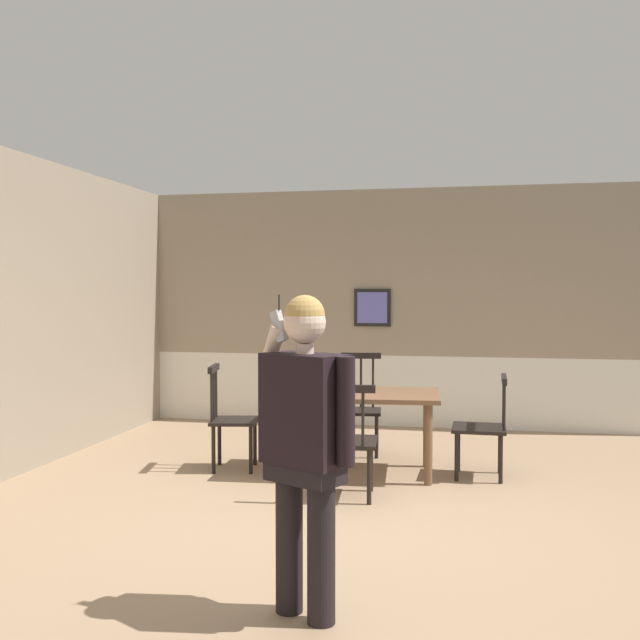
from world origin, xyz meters
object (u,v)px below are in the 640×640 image
object	(u,v)px
chair_at_table_head	(360,407)
chair_opposite_corner	(231,419)
chair_near_window	(483,426)
person_figure	(306,434)
dining_table	(354,403)
chair_by_doorway	(346,440)

from	to	relation	value
chair_at_table_head	chair_opposite_corner	xyz separation A→B (m)	(-1.08, -0.90, -0.00)
chair_near_window	chair_at_table_head	world-z (taller)	chair_at_table_head
chair_near_window	person_figure	size ratio (longest dim) A/B	0.56
chair_at_table_head	person_figure	bearing A→B (deg)	87.71
dining_table	chair_near_window	bearing A→B (deg)	3.99
chair_opposite_corner	person_figure	world-z (taller)	person_figure
chair_near_window	person_figure	distance (m)	3.21
chair_near_window	person_figure	xyz separation A→B (m)	(-0.93, -3.03, 0.48)
dining_table	chair_at_table_head	size ratio (longest dim) A/B	1.55
chair_near_window	chair_by_doorway	distance (m)	1.40
chair_opposite_corner	person_figure	bearing A→B (deg)	15.07
chair_by_doorway	chair_opposite_corner	bearing A→B (deg)	143.87
dining_table	chair_at_table_head	world-z (taller)	chair_at_table_head
chair_near_window	person_figure	world-z (taller)	person_figure
chair_opposite_corner	chair_at_table_head	bearing A→B (deg)	119.60
dining_table	chair_by_doorway	world-z (taller)	chair_by_doorway
chair_at_table_head	person_figure	xyz separation A→B (m)	(0.27, -3.76, 0.46)
dining_table	chair_near_window	xyz separation A→B (m)	(1.14, 0.08, -0.19)
dining_table	chair_near_window	size ratio (longest dim) A/B	1.74
chair_opposite_corner	person_figure	distance (m)	3.20
dining_table	person_figure	world-z (taller)	person_figure
chair_by_doorway	chair_at_table_head	world-z (taller)	chair_at_table_head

